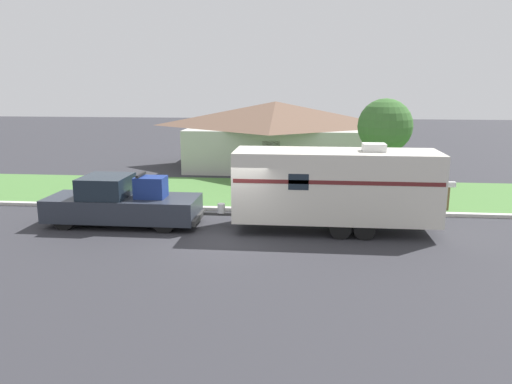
# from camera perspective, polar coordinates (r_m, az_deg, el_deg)

# --- Properties ---
(ground_plane) EXTENTS (120.00, 120.00, 0.00)m
(ground_plane) POSITION_cam_1_polar(r_m,az_deg,el_deg) (17.75, -2.74, -5.21)
(ground_plane) COLOR #2D2D33
(curb_strip) EXTENTS (80.00, 0.30, 0.14)m
(curb_strip) POSITION_cam_1_polar(r_m,az_deg,el_deg) (21.31, -1.25, -1.99)
(curb_strip) COLOR beige
(curb_strip) RESTS_ON ground_plane
(lawn_strip) EXTENTS (80.00, 7.00, 0.03)m
(lawn_strip) POSITION_cam_1_polar(r_m,az_deg,el_deg) (24.85, -0.22, -0.03)
(lawn_strip) COLOR #477538
(lawn_strip) RESTS_ON ground_plane
(house_across_street) EXTENTS (11.48, 8.22, 4.19)m
(house_across_street) POSITION_cam_1_polar(r_m,az_deg,el_deg) (32.47, 2.23, 6.75)
(house_across_street) COLOR #B2B2A8
(house_across_street) RESTS_ON ground_plane
(pickup_truck) EXTENTS (5.89, 2.09, 2.02)m
(pickup_truck) POSITION_cam_1_polar(r_m,az_deg,el_deg) (19.78, -15.07, -1.24)
(pickup_truck) COLOR black
(pickup_truck) RESTS_ON ground_plane
(travel_trailer) EXTENTS (8.54, 2.28, 3.26)m
(travel_trailer) POSITION_cam_1_polar(r_m,az_deg,el_deg) (18.34, 9.06, 0.75)
(travel_trailer) COLOR black
(travel_trailer) RESTS_ON ground_plane
(mailbox) EXTENTS (0.48, 0.20, 1.27)m
(mailbox) POSITION_cam_1_polar(r_m,az_deg,el_deg) (22.62, 21.21, 0.37)
(mailbox) COLOR brown
(mailbox) RESTS_ON ground_plane
(tree_in_yard) EXTENTS (2.63, 2.63, 4.64)m
(tree_in_yard) POSITION_cam_1_polar(r_m,az_deg,el_deg) (24.98, 14.53, 7.29)
(tree_in_yard) COLOR brown
(tree_in_yard) RESTS_ON ground_plane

